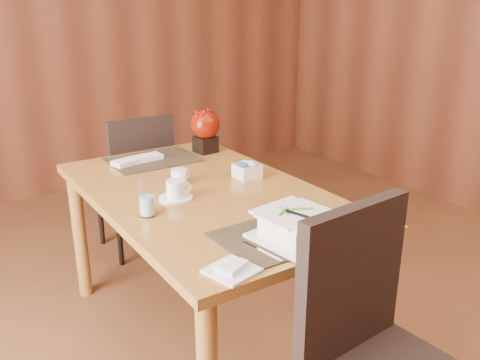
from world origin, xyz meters
TOP-DOWN VIEW (x-y plane):
  - back_wall at (0.00, 3.00)m, footprint 5.00×0.02m
  - dining_table at (0.00, 0.60)m, footprint 0.90×1.50m
  - placemat_near at (0.00, 0.05)m, footprint 0.45×0.33m
  - placemat_far at (0.00, 1.15)m, footprint 0.45×0.33m
  - soup_setting at (0.02, 0.00)m, footprint 0.29×0.29m
  - coffee_cup at (-0.15, 0.58)m, footprint 0.14×0.14m
  - water_glass at (-0.32, 0.48)m, footprint 0.07×0.07m
  - creamer_jug at (-0.05, 0.74)m, footprint 0.12×0.12m
  - sugar_caddy at (0.26, 0.64)m, footprint 0.11×0.11m
  - berry_decor at (0.31, 1.13)m, footprint 0.16×0.16m
  - napkins_far at (-0.08, 1.15)m, footprint 0.28×0.13m
  - bread_plate at (-0.28, -0.07)m, footprint 0.17×0.17m
  - near_chair at (0.03, -0.40)m, footprint 0.49×0.49m
  - far_chair at (0.07, 1.59)m, footprint 0.42×0.43m

SIDE VIEW (x-z plane):
  - far_chair at x=0.07m, z-range 0.06..0.96m
  - near_chair at x=0.03m, z-range 0.06..1.04m
  - dining_table at x=0.00m, z-range 0.28..1.03m
  - placemat_near at x=0.00m, z-range 0.75..0.76m
  - placemat_far at x=0.00m, z-range 0.75..0.76m
  - bread_plate at x=-0.28m, z-range 0.75..0.76m
  - napkins_far at x=-0.08m, z-range 0.76..0.78m
  - sugar_caddy at x=0.26m, z-range 0.75..0.82m
  - creamer_jug at x=-0.05m, z-range 0.75..0.82m
  - coffee_cup at x=-0.15m, z-range 0.74..0.83m
  - soup_setting at x=0.02m, z-range 0.75..0.85m
  - water_glass at x=-0.32m, z-range 0.75..0.90m
  - berry_decor at x=0.31m, z-range 0.77..1.00m
  - back_wall at x=0.00m, z-range 0.00..2.80m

